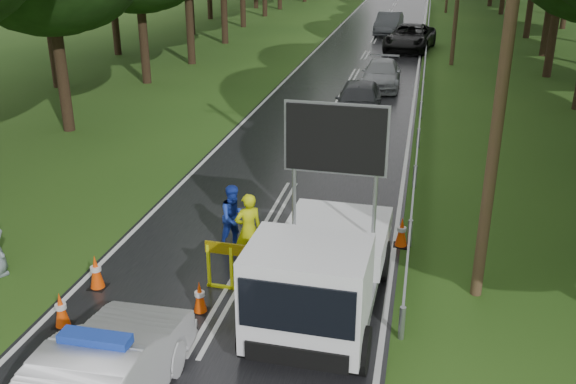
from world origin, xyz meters
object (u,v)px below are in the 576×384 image
(queue_car_first, at_px, (359,101))
(queue_car_second, at_px, (381,74))
(barrier, at_px, (266,260))
(queue_car_third, at_px, (410,37))
(officer, at_px, (248,230))
(work_truck, at_px, (321,271))
(police_sedan, at_px, (101,383))
(queue_car_fourth, at_px, (389,23))
(civilian, at_px, (234,217))

(queue_car_first, relative_size, queue_car_second, 1.01)
(barrier, relative_size, queue_car_third, 0.46)
(officer, distance_m, queue_car_third, 30.27)
(work_truck, height_order, officer, work_truck)
(police_sedan, relative_size, barrier, 1.67)
(queue_car_third, height_order, queue_car_fourth, queue_car_third)
(barrier, bearing_deg, queue_car_first, 91.24)
(barrier, distance_m, officer, 1.48)
(officer, distance_m, civilian, 0.91)
(work_truck, relative_size, queue_car_first, 1.14)
(queue_car_third, distance_m, queue_car_fourth, 6.88)
(queue_car_fourth, bearing_deg, queue_car_third, -71.52)
(work_truck, height_order, barrier, work_truck)
(work_truck, relative_size, officer, 2.94)
(queue_car_fourth, bearing_deg, police_sedan, -88.85)
(civilian, xyz_separation_m, queue_car_fourth, (1.30, 36.08, -0.02))
(police_sedan, height_order, queue_car_second, police_sedan)
(officer, relative_size, queue_car_second, 0.39)
(work_truck, distance_m, queue_car_third, 32.12)
(work_truck, bearing_deg, queue_car_third, 90.77)
(queue_car_first, xyz_separation_m, queue_car_fourth, (-0.37, 23.83, 0.02))
(police_sedan, bearing_deg, queue_car_second, -96.54)
(work_truck, bearing_deg, officer, 137.53)
(police_sedan, relative_size, queue_car_second, 1.01)
(civilian, relative_size, queue_car_first, 0.36)
(barrier, distance_m, civilian, 2.39)
(barrier, relative_size, civilian, 1.66)
(officer, xyz_separation_m, civilian, (-0.55, 0.72, -0.06))
(queue_car_second, distance_m, queue_car_fourth, 17.78)
(civilian, xyz_separation_m, queue_car_first, (1.67, 12.26, -0.04))
(queue_car_first, bearing_deg, queue_car_fourth, 87.91)
(queue_car_second, bearing_deg, police_sedan, -96.46)
(barrier, bearing_deg, queue_car_fourth, 92.73)
(queue_car_third, bearing_deg, civilian, -88.43)
(work_truck, bearing_deg, queue_car_first, 95.15)
(police_sedan, bearing_deg, queue_car_third, -96.32)
(queue_car_first, height_order, queue_car_fourth, queue_car_fourth)
(work_truck, distance_m, officer, 2.81)
(civilian, bearing_deg, officer, -96.58)
(barrier, distance_m, queue_car_fourth, 38.08)
(queue_car_first, height_order, queue_car_second, queue_car_first)
(queue_car_first, bearing_deg, civilian, -100.75)
(queue_car_fourth, bearing_deg, officer, -87.84)
(police_sedan, distance_m, civilian, 6.27)
(barrier, relative_size, queue_car_fourth, 0.56)
(officer, bearing_deg, police_sedan, 47.26)
(police_sedan, relative_size, queue_car_first, 0.99)
(work_truck, relative_size, queue_car_third, 0.88)
(work_truck, xyz_separation_m, barrier, (-1.26, 0.67, -0.26))
(queue_car_first, distance_m, queue_car_fourth, 23.83)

